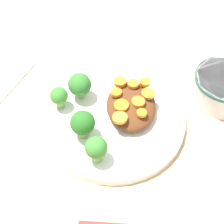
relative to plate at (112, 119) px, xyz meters
The scene contains 17 objects.
ground_plane 0.01m from the plate, ahead, with size 4.00×4.00×0.00m, color tan.
plate is the anchor object (origin of this frame).
dip_bowl 0.23m from the plate, 106.72° to the left, with size 0.12×0.12×0.06m.
stew_mound 0.04m from the plate, 113.82° to the left, with size 0.12×0.09×0.03m, color #5B3319.
broccoli_floret_0 0.08m from the plate, 52.09° to the right, with size 0.04×0.04×0.06m.
broccoli_floret_1 0.09m from the plate, 127.80° to the right, with size 0.04×0.04×0.06m.
broccoli_floret_2 0.11m from the plate, 104.18° to the right, with size 0.03×0.03×0.05m.
broccoli_floret_3 0.10m from the plate, 17.10° to the right, with size 0.04×0.04×0.06m.
carrot_slice_0 0.06m from the plate, 100.46° to the left, with size 0.03×0.03×0.01m, color orange.
carrot_slice_1 0.05m from the plate, 169.80° to the left, with size 0.02×0.02×0.01m, color orange.
carrot_slice_2 0.08m from the plate, 144.51° to the left, with size 0.02×0.02×0.01m, color orange.
carrot_slice_3 0.07m from the plate, 70.31° to the left, with size 0.02×0.02×0.01m, color orange.
carrot_slice_4 0.08m from the plate, 113.88° to the left, with size 0.03×0.03×0.01m, color orange.
carrot_slice_5 0.05m from the plate, 21.85° to the left, with size 0.03×0.03×0.01m, color orange.
carrot_slice_6 0.07m from the plate, 167.98° to the left, with size 0.02×0.02×0.01m, color orange.
carrot_slice_7 0.09m from the plate, 133.16° to the left, with size 0.02×0.02×0.01m, color orange.
carrot_slice_8 0.04m from the plate, 90.07° to the left, with size 0.03×0.03×0.00m, color orange.
Camera 1 is at (0.43, 0.00, 0.57)m, focal length 60.00 mm.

